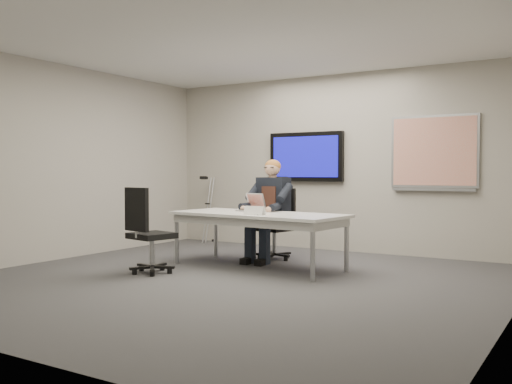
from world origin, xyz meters
The scene contains 14 objects.
floor centered at (0.00, 0.00, 0.00)m, with size 6.00×6.00×0.02m, color #3B3B3E.
ceiling centered at (0.00, 0.00, 2.80)m, with size 6.00×6.00×0.02m, color silver.
wall_back centered at (0.00, 3.00, 1.40)m, with size 6.00×0.02×2.80m, color #A8A398.
wall_left centered at (-3.00, 0.00, 1.40)m, with size 0.02×6.00×2.80m, color #A8A398.
conference_table centered at (-0.21, 0.95, 0.63)m, with size 2.41×1.19×0.72m.
tv_display centered at (-0.50, 2.95, 1.50)m, with size 1.30×0.09×0.80m.
whiteboard centered at (1.55, 2.97, 1.53)m, with size 1.25×0.08×1.10m.
office_chair_far centered at (-0.36, 1.71, 0.32)m, with size 0.57×0.57×1.02m.
office_chair_near centered at (-1.11, -0.14, 0.33)m, with size 0.60×0.60×1.06m.
seated_person centered at (-0.36, 1.46, 0.58)m, with size 0.46×0.78×1.43m.
crutch centered at (-2.35, 2.79, 0.60)m, with size 0.16×0.34×1.21m, color #ABADB2, non-canonical shape.
laptop centered at (-0.43, 1.18, 0.78)m, with size 0.40×0.41×0.24m.
name_tent centered at (-0.07, 0.65, 0.77)m, with size 0.27×0.08×0.11m, color white, non-canonical shape.
pen centered at (-0.01, 0.65, 0.72)m, with size 0.01×0.01×0.12m, color black.
Camera 1 is at (3.66, -5.40, 1.25)m, focal length 40.00 mm.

